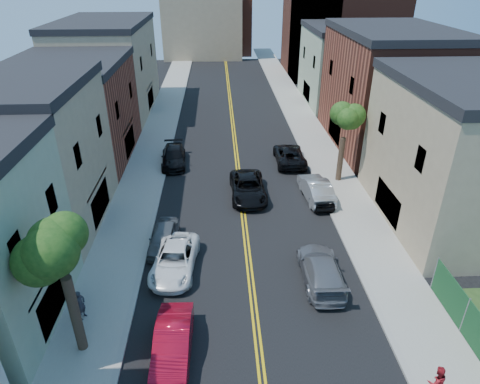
{
  "coord_description": "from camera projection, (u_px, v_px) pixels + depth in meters",
  "views": [
    {
      "loc": [
        -1.56,
        0.27,
        15.3
      ],
      "look_at": [
        -0.25,
        24.85,
        2.0
      ],
      "focal_mm": 31.56,
      "sensor_mm": 36.0,
      "label": 1
    }
  ],
  "objects": [
    {
      "name": "sidewalk_left",
      "position": [
        155.0,
        139.0,
        41.84
      ],
      "size": [
        3.2,
        100.0,
        0.15
      ],
      "primitive_type": "cube",
      "color": "gray",
      "rests_on": "ground"
    },
    {
      "name": "sidewalk_right",
      "position": [
        312.0,
        136.0,
        42.58
      ],
      "size": [
        3.2,
        100.0,
        0.15
      ],
      "primitive_type": "cube",
      "color": "gray",
      "rests_on": "ground"
    },
    {
      "name": "curb_left",
      "position": [
        173.0,
        138.0,
        41.92
      ],
      "size": [
        0.3,
        100.0,
        0.15
      ],
      "primitive_type": "cube",
      "color": "gray",
      "rests_on": "ground"
    },
    {
      "name": "curb_right",
      "position": [
        295.0,
        136.0,
        42.5
      ],
      "size": [
        0.3,
        100.0,
        0.15
      ],
      "primitive_type": "cube",
      "color": "gray",
      "rests_on": "ground"
    },
    {
      "name": "bldg_left_tan_near",
      "position": [
        20.0,
        161.0,
        26.27
      ],
      "size": [
        9.0,
        10.0,
        9.0
      ],
      "primitive_type": "cube",
      "color": "#998466",
      "rests_on": "ground"
    },
    {
      "name": "bldg_left_brick",
      "position": [
        73.0,
        114.0,
        36.17
      ],
      "size": [
        9.0,
        12.0,
        8.0
      ],
      "primitive_type": "cube",
      "color": "brown",
      "rests_on": "ground"
    },
    {
      "name": "bldg_left_tan_far",
      "position": [
        108.0,
        70.0,
        48.12
      ],
      "size": [
        9.0,
        16.0,
        9.5
      ],
      "primitive_type": "cube",
      "color": "#998466",
      "rests_on": "ground"
    },
    {
      "name": "bldg_right_tan",
      "position": [
        465.0,
        158.0,
        26.71
      ],
      "size": [
        9.0,
        12.0,
        9.0
      ],
      "primitive_type": "cube",
      "color": "#998466",
      "rests_on": "ground"
    },
    {
      "name": "bldg_right_brick",
      "position": [
        387.0,
        92.0,
        38.77
      ],
      "size": [
        9.0,
        14.0,
        10.0
      ],
      "primitive_type": "cube",
      "color": "brown",
      "rests_on": "ground"
    },
    {
      "name": "bldg_right_palegrn",
      "position": [
        345.0,
        67.0,
        51.43
      ],
      "size": [
        9.0,
        12.0,
        8.5
      ],
      "primitive_type": "cube",
      "color": "gray",
      "rests_on": "ground"
    },
    {
      "name": "church",
      "position": [
        335.0,
        25.0,
        63.35
      ],
      "size": [
        16.2,
        14.2,
        22.6
      ],
      "color": "#4C2319",
      "rests_on": "ground"
    },
    {
      "name": "backdrop_left",
      "position": [
        202.0,
        23.0,
        76.11
      ],
      "size": [
        14.0,
        8.0,
        12.0
      ],
      "primitive_type": "cube",
      "color": "#998466",
      "rests_on": "ground"
    },
    {
      "name": "backdrop_center",
      "position": [
        224.0,
        26.0,
        80.29
      ],
      "size": [
        10.0,
        8.0,
        10.0
      ],
      "primitive_type": "cube",
      "color": "brown",
      "rests_on": "ground"
    },
    {
      "name": "tree_left_mid",
      "position": [
        54.0,
        227.0,
        15.91
      ],
      "size": [
        5.2,
        5.2,
        9.29
      ],
      "color": "#36241B",
      "rests_on": "sidewalk_left"
    },
    {
      "name": "tree_right_far",
      "position": [
        347.0,
        111.0,
        31.1
      ],
      "size": [
        4.4,
        4.4,
        8.03
      ],
      "color": "#36241B",
      "rests_on": "sidewalk_right"
    },
    {
      "name": "red_sedan",
      "position": [
        173.0,
        343.0,
        18.44
      ],
      "size": [
        1.64,
        4.47,
        1.46
      ],
      "primitive_type": "imported",
      "rotation": [
        0.0,
        0.0,
        -0.02
      ],
      "color": "#B10B22",
      "rests_on": "ground"
    },
    {
      "name": "white_pickup",
      "position": [
        175.0,
        260.0,
        23.68
      ],
      "size": [
        2.76,
        5.17,
        1.38
      ],
      "primitive_type": "imported",
      "rotation": [
        0.0,
        0.0,
        -0.1
      ],
      "color": "white",
      "rests_on": "ground"
    },
    {
      "name": "grey_car_left",
      "position": [
        164.0,
        237.0,
        25.63
      ],
      "size": [
        1.84,
        4.07,
        1.36
      ],
      "primitive_type": "imported",
      "rotation": [
        0.0,
        0.0,
        -0.06
      ],
      "color": "#54575B",
      "rests_on": "ground"
    },
    {
      "name": "black_car_left",
      "position": [
        174.0,
        157.0,
        36.35
      ],
      "size": [
        2.31,
        5.04,
        1.43
      ],
      "primitive_type": "imported",
      "rotation": [
        0.0,
        0.0,
        0.06
      ],
      "color": "black",
      "rests_on": "ground"
    },
    {
      "name": "grey_car_right",
      "position": [
        321.0,
        269.0,
        22.84
      ],
      "size": [
        2.19,
        5.17,
        1.49
      ],
      "primitive_type": "imported",
      "rotation": [
        0.0,
        0.0,
        3.12
      ],
      "color": "slate",
      "rests_on": "ground"
    },
    {
      "name": "black_car_right",
      "position": [
        318.0,
        194.0,
        30.47
      ],
      "size": [
        1.9,
        4.04,
        1.34
      ],
      "primitive_type": "imported",
      "rotation": [
        0.0,
        0.0,
        3.23
      ],
      "color": "black",
      "rests_on": "ground"
    },
    {
      "name": "silver_car_right",
      "position": [
        316.0,
        189.0,
        30.99
      ],
      "size": [
        2.04,
        4.91,
        1.58
      ],
      "primitive_type": "imported",
      "rotation": [
        0.0,
        0.0,
        3.22
      ],
      "color": "#96999D",
      "rests_on": "ground"
    },
    {
      "name": "dark_car_right_far",
      "position": [
        289.0,
        155.0,
        36.65
      ],
      "size": [
        2.45,
        5.26,
        1.46
      ],
      "primitive_type": "imported",
      "rotation": [
        0.0,
        0.0,
        3.14
      ],
      "color": "black",
      "rests_on": "ground"
    },
    {
      "name": "black_suv_lane",
      "position": [
        248.0,
        187.0,
        31.22
      ],
      "size": [
        2.61,
        5.48,
        1.51
      ],
      "primitive_type": "imported",
      "rotation": [
        0.0,
        0.0,
        0.02
      ],
      "color": "black",
      "rests_on": "ground"
    },
    {
      "name": "pedestrian_left",
      "position": [
        81.0,
        305.0,
        20.17
      ],
      "size": [
        0.55,
        0.68,
        1.6
      ],
      "primitive_type": "imported",
      "rotation": [
        0.0,
        0.0,
        1.24
      ],
      "color": "#292830",
      "rests_on": "sidewalk_left"
    },
    {
      "name": "pedestrian_right",
      "position": [
        436.0,
        382.0,
        16.47
      ],
      "size": [
        0.77,
        0.6,
        1.57
      ],
      "primitive_type": "imported",
      "rotation": [
        0.0,
        0.0,
        3.15
      ],
      "color": "maroon",
      "rests_on": "sidewalk_right"
    }
  ]
}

